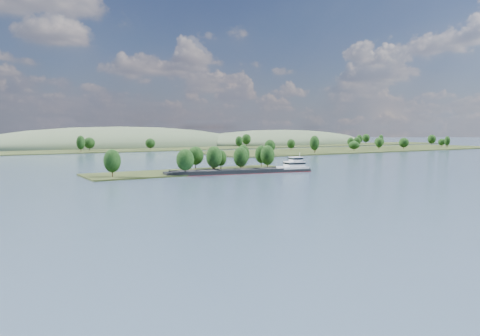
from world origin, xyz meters
TOP-DOWN VIEW (x-y plane):
  - ground at (0.00, 120.00)m, footprint 1800.00×1800.00m
  - tree_island at (5.92, 178.60)m, footprint 100.00×33.64m
  - right_bank at (231.32, 299.46)m, footprint 320.00×90.00m
  - back_shoreline at (9.19, 399.71)m, footprint 900.00×60.00m
  - hill_east at (260.00, 470.00)m, footprint 260.00×140.00m
  - hill_west at (60.00, 500.00)m, footprint 320.00×160.00m
  - cargo_barge at (21.41, 164.01)m, footprint 70.41×20.17m

SIDE VIEW (x-z plane):
  - ground at x=0.00m, z-range 0.00..0.00m
  - hill_east at x=260.00m, z-range -18.00..18.00m
  - hill_west at x=60.00m, z-range -22.00..22.00m
  - back_shoreline at x=9.19m, z-range -6.70..8.29m
  - right_bank at x=231.32m, z-range -6.76..8.67m
  - cargo_barge at x=21.41m, z-range -3.54..5.93m
  - tree_island at x=5.92m, z-range -2.61..10.61m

